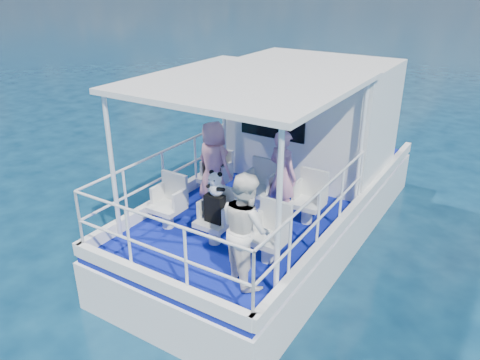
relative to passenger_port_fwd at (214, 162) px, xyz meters
name	(u,v)px	position (x,y,z in m)	size (l,w,h in m)	color
ground	(252,258)	(0.82, -0.06, -1.62)	(2000.00, 2000.00, 0.00)	#08233B
hull	(278,234)	(0.82, 0.94, -1.62)	(3.00, 7.00, 1.60)	white
deck	(280,194)	(0.82, 0.94, -0.77)	(2.90, 6.90, 0.10)	navy
cabin	(313,117)	(0.82, 2.24, 0.38)	(2.85, 2.00, 2.20)	white
canopy	(247,82)	(0.82, -0.26, 1.52)	(3.00, 3.20, 0.08)	white
canopy_posts	(245,157)	(0.82, -0.31, 0.38)	(2.77, 2.97, 2.20)	white
railings	(234,199)	(0.82, -0.64, -0.22)	(2.84, 3.59, 1.00)	white
seat_port_fwd	(215,187)	(-0.08, 0.14, -0.53)	(0.48, 0.46, 0.38)	silver
seat_center_fwd	(258,199)	(0.82, 0.14, -0.53)	(0.48, 0.46, 0.38)	silver
seat_stbd_fwd	(307,212)	(1.72, 0.14, -0.53)	(0.48, 0.46, 0.38)	silver
seat_port_aft	(168,216)	(-0.08, -1.16, -0.53)	(0.48, 0.46, 0.38)	silver
seat_center_aft	(215,232)	(0.82, -1.16, -0.53)	(0.48, 0.46, 0.38)	silver
seat_stbd_aft	(268,249)	(1.72, -1.16, -0.53)	(0.48, 0.46, 0.38)	silver
passenger_port_fwd	(214,162)	(0.00, 0.00, 0.00)	(0.54, 0.39, 1.45)	pink
passenger_stbd_fwd	(282,176)	(1.29, 0.05, 0.03)	(0.55, 0.36, 1.50)	pink
passenger_stbd_aft	(246,229)	(1.67, -1.68, 0.03)	(0.73, 0.57, 1.51)	white
backpack_port	(215,167)	(-0.05, 0.10, -0.13)	(0.33, 0.19, 0.43)	black
backpack_center	(215,208)	(0.85, -1.18, -0.13)	(0.28, 0.16, 0.42)	black
compact_camera	(215,153)	(-0.06, 0.11, 0.12)	(0.10, 0.06, 0.06)	black
panda	(216,183)	(0.87, -1.17, 0.27)	(0.24, 0.20, 0.37)	white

